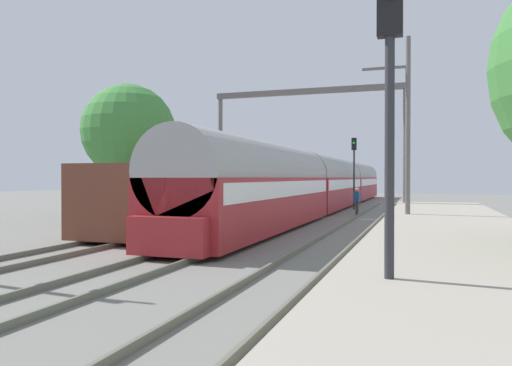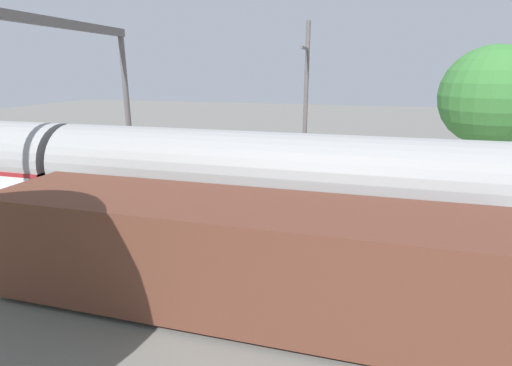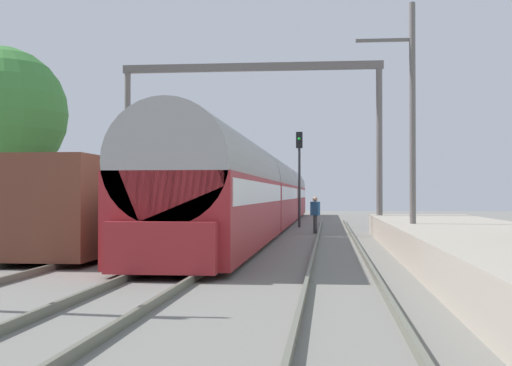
# 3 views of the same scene
# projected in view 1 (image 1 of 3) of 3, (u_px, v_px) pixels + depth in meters

# --- Properties ---
(ground) EXTENTS (120.00, 120.00, 0.00)m
(ground) POSITION_uv_depth(u_px,v_px,m) (210.00, 248.00, 16.58)
(ground) COLOR slate
(track_far_west) EXTENTS (1.51, 60.00, 0.16)m
(track_far_west) POSITION_uv_depth(u_px,v_px,m) (113.00, 241.00, 17.81)
(track_far_west) COLOR #626355
(track_far_west) RESTS_ON ground
(track_west) EXTENTS (1.52, 60.00, 0.16)m
(track_west) POSITION_uv_depth(u_px,v_px,m) (210.00, 245.00, 16.58)
(track_west) COLOR #626355
(track_west) RESTS_ON ground
(track_east) EXTENTS (1.51, 60.00, 0.16)m
(track_east) POSITION_uv_depth(u_px,v_px,m) (322.00, 251.00, 15.35)
(track_east) COLOR #626355
(track_east) RESTS_ON ground
(platform) EXTENTS (4.40, 28.00, 0.90)m
(platform) POSITION_uv_depth(u_px,v_px,m) (450.00, 236.00, 16.01)
(platform) COLOR #A39989
(platform) RESTS_ON ground
(passenger_train) EXTENTS (2.93, 49.20, 3.82)m
(passenger_train) POSITION_uv_depth(u_px,v_px,m) (328.00, 183.00, 37.08)
(passenger_train) COLOR maroon
(passenger_train) RESTS_ON ground
(freight_car) EXTENTS (2.80, 13.00, 2.70)m
(freight_car) POSITION_uv_depth(u_px,v_px,m) (183.00, 197.00, 22.95)
(freight_car) COLOR brown
(freight_car) RESTS_ON ground
(person_crossing) EXTENTS (0.46, 0.39, 1.73)m
(person_crossing) POSITION_uv_depth(u_px,v_px,m) (357.00, 199.00, 30.50)
(person_crossing) COLOR #383838
(person_crossing) RESTS_ON ground
(railway_signal_near) EXTENTS (0.36, 0.30, 5.30)m
(railway_signal_near) POSITION_uv_depth(u_px,v_px,m) (390.00, 107.00, 7.11)
(railway_signal_near) COLOR #2D2D33
(railway_signal_near) RESTS_ON ground
(railway_signal_far) EXTENTS (0.36, 0.30, 5.31)m
(railway_signal_far) POSITION_uv_depth(u_px,v_px,m) (354.00, 164.00, 36.54)
(railway_signal_far) COLOR #2D2D33
(railway_signal_far) RESTS_ON ground
(catenary_gantry) EXTENTS (12.02, 0.28, 7.86)m
(catenary_gantry) POSITION_uv_depth(u_px,v_px,m) (307.00, 125.00, 30.38)
(catenary_gantry) COLOR #67605F
(catenary_gantry) RESTS_ON ground
(catenary_pole_east_mid) EXTENTS (1.90, 0.20, 8.00)m
(catenary_pole_east_mid) POSITION_uv_depth(u_px,v_px,m) (407.00, 133.00, 19.70)
(catenary_pole_east_mid) COLOR #67605F
(catenary_pole_east_mid) RESTS_ON ground
(tree_west_background) EXTENTS (5.61, 5.61, 7.98)m
(tree_west_background) POSITION_uv_depth(u_px,v_px,m) (129.00, 131.00, 29.72)
(tree_west_background) COLOR #4C3826
(tree_west_background) RESTS_ON ground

